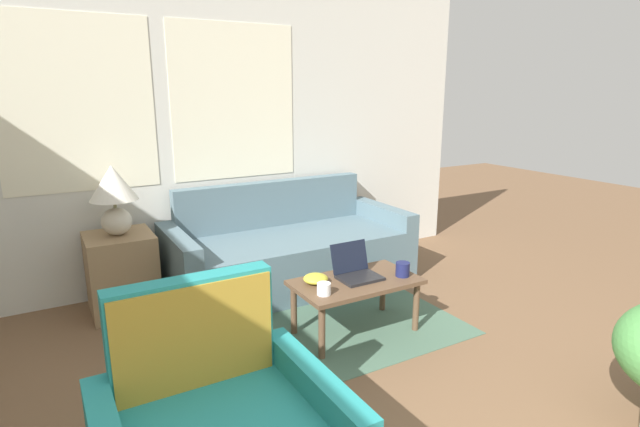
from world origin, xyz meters
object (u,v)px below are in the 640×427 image
(couch, at_px, (288,253))
(cup_yellow, at_px, (324,289))
(laptop, at_px, (356,270))
(snack_bowl, at_px, (316,279))
(cup_navy, at_px, (403,269))
(table_lamp, at_px, (114,192))
(coffee_table, at_px, (356,287))

(couch, bearing_deg, cup_yellow, -105.37)
(laptop, height_order, snack_bowl, laptop)
(couch, height_order, cup_navy, couch)
(table_lamp, relative_size, coffee_table, 0.61)
(laptop, bearing_deg, couch, 91.44)
(laptop, bearing_deg, cup_yellow, -156.24)
(couch, bearing_deg, snack_bowl, -105.57)
(snack_bowl, bearing_deg, laptop, -7.93)
(cup_navy, xyz_separation_m, cup_yellow, (-0.64, -0.01, -0.01))
(laptop, distance_m, cup_navy, 0.33)
(table_lamp, height_order, cup_yellow, table_lamp)
(table_lamp, bearing_deg, couch, -5.08)
(table_lamp, xyz_separation_m, cup_navy, (1.67, -1.28, -0.49))
(coffee_table, distance_m, cup_yellow, 0.34)
(coffee_table, height_order, cup_yellow, cup_yellow)
(cup_navy, height_order, cup_yellow, cup_navy)
(coffee_table, bearing_deg, laptop, 57.38)
(snack_bowl, bearing_deg, couch, 74.43)
(cup_yellow, bearing_deg, snack_bowl, 75.64)
(table_lamp, relative_size, laptop, 1.83)
(couch, xyz_separation_m, laptop, (0.03, -1.02, 0.17))
(coffee_table, height_order, snack_bowl, snack_bowl)
(laptop, xyz_separation_m, cup_navy, (0.29, -0.15, -0.00))
(coffee_table, bearing_deg, table_lamp, 138.52)
(table_lamp, xyz_separation_m, cup_yellow, (1.03, -1.29, -0.50))
(cup_navy, bearing_deg, coffee_table, 163.20)
(coffee_table, relative_size, cup_yellow, 9.70)
(couch, relative_size, cup_yellow, 23.13)
(snack_bowl, bearing_deg, table_lamp, 134.46)
(coffee_table, xyz_separation_m, cup_yellow, (-0.32, -0.10, 0.09))
(table_lamp, height_order, snack_bowl, table_lamp)
(cup_navy, distance_m, snack_bowl, 0.62)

